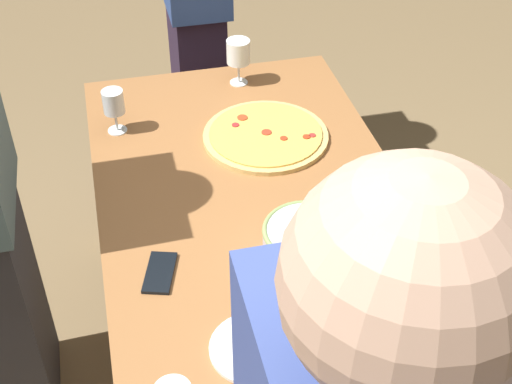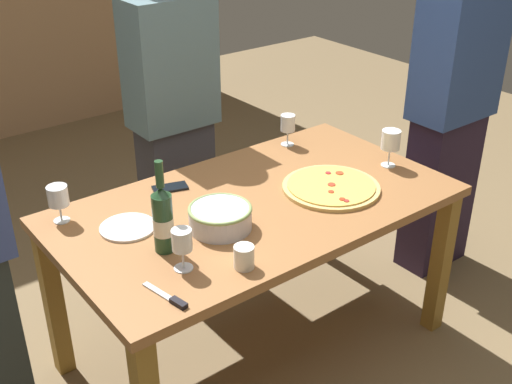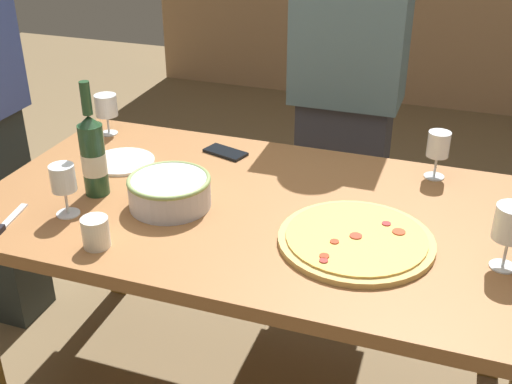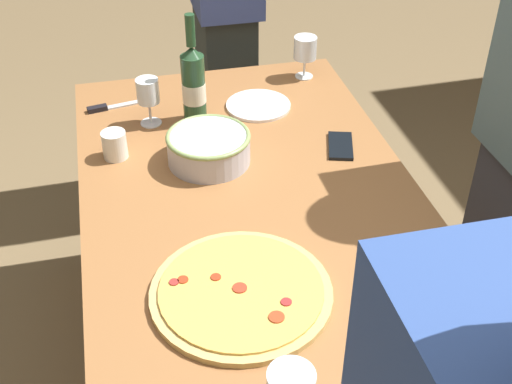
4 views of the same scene
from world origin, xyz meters
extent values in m
plane|color=olive|center=(0.00, 0.00, 0.00)|extent=(8.00, 8.00, 0.00)
cube|color=#9A6438|center=(0.00, 0.00, 0.73)|extent=(1.60, 0.90, 0.04)
cube|color=olive|center=(0.74, -0.40, 0.35)|extent=(0.07, 0.07, 0.71)
cube|color=olive|center=(-0.74, 0.40, 0.35)|extent=(0.07, 0.07, 0.71)
cube|color=olive|center=(0.74, 0.40, 0.35)|extent=(0.07, 0.07, 0.71)
cylinder|color=tan|center=(0.31, -0.11, 0.76)|extent=(0.41, 0.41, 0.02)
cylinder|color=#E8B44F|center=(0.31, -0.11, 0.77)|extent=(0.37, 0.37, 0.01)
cylinder|color=#B0351A|center=(0.27, -0.15, 0.77)|extent=(0.02, 0.02, 0.00)
cylinder|color=#B23E1E|center=(0.41, -0.05, 0.77)|extent=(0.03, 0.03, 0.00)
cylinder|color=#B43419|center=(0.26, -0.23, 0.77)|extent=(0.02, 0.02, 0.00)
cylinder|color=#A42E29|center=(0.26, -0.25, 0.77)|extent=(0.02, 0.02, 0.00)
cylinder|color=#AE2A29|center=(0.38, -0.02, 0.77)|extent=(0.02, 0.02, 0.00)
cylinder|color=#B03721|center=(0.31, -0.11, 0.77)|extent=(0.03, 0.03, 0.00)
cylinder|color=silver|center=(-0.23, -0.08, 0.79)|extent=(0.23, 0.23, 0.09)
torus|color=#8CA660|center=(-0.23, -0.08, 0.83)|extent=(0.24, 0.24, 0.01)
cylinder|color=#234628|center=(-0.47, -0.08, 0.86)|extent=(0.07, 0.07, 0.22)
cone|color=#234628|center=(-0.47, -0.08, 0.98)|extent=(0.07, 0.07, 0.03)
cylinder|color=#234628|center=(-0.47, -0.08, 1.05)|extent=(0.03, 0.03, 0.10)
cylinder|color=#ECE6CA|center=(-0.47, -0.08, 0.85)|extent=(0.07, 0.07, 0.07)
cylinder|color=white|center=(0.47, 0.36, 0.75)|extent=(0.06, 0.06, 0.00)
cylinder|color=white|center=(0.47, 0.36, 0.79)|extent=(0.01, 0.01, 0.07)
cylinder|color=white|center=(0.47, 0.36, 0.86)|extent=(0.07, 0.07, 0.08)
cylinder|color=maroon|center=(0.47, 0.36, 0.83)|extent=(0.06, 0.06, 0.02)
cylinder|color=white|center=(-0.48, -0.22, 0.75)|extent=(0.07, 0.07, 0.00)
cylinder|color=white|center=(-0.48, -0.22, 0.79)|extent=(0.01, 0.01, 0.07)
cylinder|color=white|center=(-0.48, -0.22, 0.86)|extent=(0.07, 0.07, 0.07)
cylinder|color=maroon|center=(-0.48, -0.22, 0.85)|extent=(0.06, 0.06, 0.04)
cylinder|color=white|center=(0.67, -0.10, 0.75)|extent=(0.06, 0.06, 0.00)
cylinder|color=white|center=(0.67, -0.10, 0.79)|extent=(0.01, 0.01, 0.08)
cylinder|color=white|center=(0.67, -0.10, 0.88)|extent=(0.08, 0.08, 0.09)
cylinder|color=maroon|center=(0.67, -0.10, 0.85)|extent=(0.07, 0.07, 0.03)
cylinder|color=white|center=(-0.68, 0.33, 0.75)|extent=(0.06, 0.06, 0.00)
cylinder|color=white|center=(-0.68, 0.33, 0.79)|extent=(0.01, 0.01, 0.07)
cylinder|color=white|center=(-0.68, 0.33, 0.86)|extent=(0.08, 0.08, 0.08)
cylinder|color=maroon|center=(-0.68, 0.33, 0.84)|extent=(0.07, 0.07, 0.03)
cylinder|color=white|center=(-0.31, -0.34, 0.79)|extent=(0.07, 0.07, 0.08)
cylinder|color=white|center=(-0.51, 0.13, 0.76)|extent=(0.21, 0.21, 0.01)
cube|color=black|center=(-0.22, 0.31, 0.76)|extent=(0.16, 0.11, 0.01)
cube|color=silver|center=(-0.61, -0.29, 0.75)|extent=(0.05, 0.14, 0.01)
cube|color=black|center=(-0.60, -0.38, 0.76)|extent=(0.04, 0.07, 0.02)
cube|color=#32323A|center=(0.09, 0.78, 0.41)|extent=(0.35, 0.20, 0.82)
cube|color=slate|center=(0.09, 0.78, 1.12)|extent=(0.41, 0.24, 0.61)
cube|color=#281C33|center=(1.19, -0.03, 0.42)|extent=(0.36, 0.20, 0.84)
cube|color=#2D498D|center=(1.19, -0.03, 1.16)|extent=(0.43, 0.24, 0.63)
camera|label=1|loc=(-1.51, 0.36, 2.07)|focal=49.70mm
camera|label=2|loc=(-1.38, -1.79, 1.99)|focal=45.01mm
camera|label=3|loc=(0.53, -1.53, 1.64)|focal=45.06mm
camera|label=4|loc=(1.35, -0.32, 1.82)|focal=47.16mm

